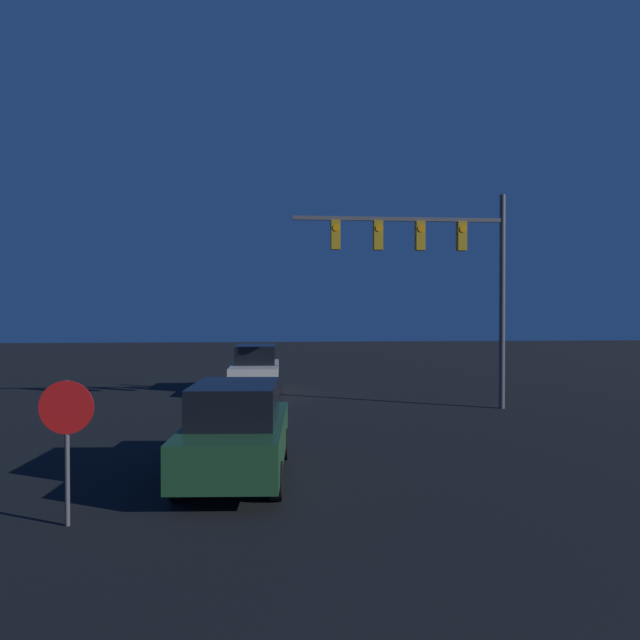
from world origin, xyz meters
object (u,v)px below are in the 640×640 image
Objects in this scene: car_near at (236,431)px; traffic_signal_mast at (437,257)px; car_far at (255,369)px; stop_sign at (67,424)px.

traffic_signal_mast is (5.87, 7.54, 3.87)m from car_near.
car_near is at bearing 90.79° from car_far.
car_near is 12.24m from car_far.
stop_sign is at bearing -129.61° from traffic_signal_mast.
traffic_signal_mast reaches higher than car_far.
car_near is at bearing 45.47° from stop_sign.
car_near is 10.31m from traffic_signal_mast.
car_far is 0.68× the size of traffic_signal_mast.
stop_sign is at bearing -130.65° from car_near.
traffic_signal_mast is 13.23m from stop_sign.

